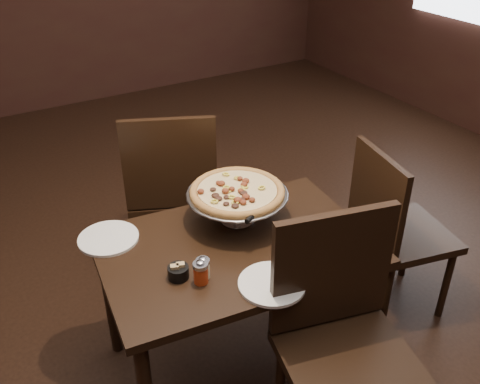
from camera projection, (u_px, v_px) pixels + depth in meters
room at (252, 53)px, 1.93m from camera, size 6.04×7.04×2.84m
dining_table at (236, 262)px, 2.20m from camera, size 1.15×0.84×0.68m
pizza_stand at (237, 192)px, 2.23m from camera, size 0.43×0.43×0.18m
parmesan_shaker at (203, 268)px, 1.96m from camera, size 0.05×0.05×0.09m
pepper_flake_shaker at (201, 272)px, 1.93m from camera, size 0.06×0.06×0.10m
packet_caddy at (178, 272)px, 1.97m from camera, size 0.08×0.08×0.06m
napkin_stack at (345, 261)px, 2.05m from camera, size 0.21×0.21×0.02m
plate_left at (108, 238)px, 2.18m from camera, size 0.25×0.25×0.01m
plate_near at (272, 284)px, 1.94m from camera, size 0.25×0.25×0.01m
serving_spatula at (254, 214)px, 2.09m from camera, size 0.17×0.17×0.03m
chair_far at (172, 187)px, 2.82m from camera, size 0.60×0.60×0.98m
chair_near at (343, 336)px, 1.91m from camera, size 0.55×0.55×0.99m
chair_side at (393, 227)px, 2.58m from camera, size 0.50×0.50×0.90m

